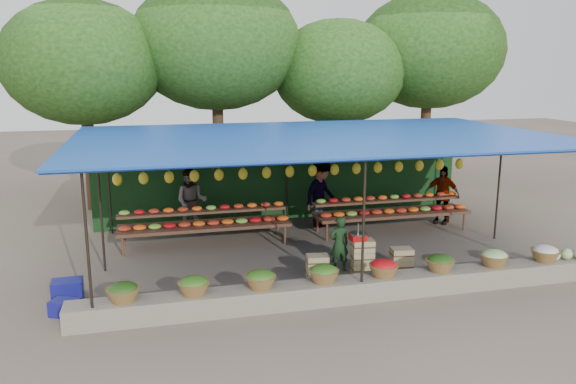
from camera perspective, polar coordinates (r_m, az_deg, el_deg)
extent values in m
plane|color=brown|center=(13.44, 2.90, -6.24)|extent=(60.00, 60.00, 0.00)
cube|color=#71695A|center=(10.94, 7.17, -9.71)|extent=(10.60, 0.55, 0.40)
cylinder|color=black|center=(9.77, -19.68, -5.64)|extent=(0.05, 0.05, 2.80)
cylinder|color=black|center=(10.41, 7.65, -3.88)|extent=(0.05, 0.05, 2.80)
cylinder|color=black|center=(12.55, -18.49, -1.59)|extent=(0.05, 0.05, 2.80)
cylinder|color=black|center=(15.15, 20.61, 0.61)|extent=(0.05, 0.05, 2.80)
cylinder|color=black|center=(15.38, -17.74, 0.98)|extent=(0.05, 0.05, 2.80)
cylinder|color=black|center=(15.79, -0.11, 1.88)|extent=(0.05, 0.05, 2.80)
cylinder|color=black|center=(17.56, 15.29, 2.52)|extent=(0.05, 0.05, 2.80)
cube|color=#1644AB|center=(12.81, 3.04, 5.70)|extent=(10.80, 6.60, 0.04)
cube|color=#1644AB|center=(10.96, 6.11, 3.53)|extent=(10.80, 2.19, 0.26)
cube|color=#1644AB|center=(14.74, 0.74, 5.91)|extent=(10.80, 2.19, 0.26)
cylinder|color=gray|center=(14.25, 1.35, 3.24)|extent=(9.60, 0.01, 0.01)
ellipsoid|color=yellow|center=(13.82, -16.95, 1.22)|extent=(0.23, 0.17, 0.30)
ellipsoid|color=yellow|center=(13.80, -14.47, 1.36)|extent=(0.23, 0.17, 0.30)
ellipsoid|color=yellow|center=(13.81, -11.98, 1.49)|extent=(0.23, 0.17, 0.30)
ellipsoid|color=yellow|center=(13.84, -9.50, 1.62)|extent=(0.23, 0.17, 0.30)
ellipsoid|color=yellow|center=(13.90, -7.03, 1.74)|extent=(0.23, 0.17, 0.30)
ellipsoid|color=yellow|center=(13.98, -4.59, 1.86)|extent=(0.23, 0.17, 0.30)
ellipsoid|color=yellow|center=(14.09, -2.19, 1.98)|extent=(0.23, 0.17, 0.30)
ellipsoid|color=yellow|center=(14.23, 0.18, 2.09)|extent=(0.23, 0.17, 0.30)
ellipsoid|color=yellow|center=(14.38, 2.50, 2.19)|extent=(0.23, 0.17, 0.30)
ellipsoid|color=yellow|center=(14.56, 4.76, 2.29)|extent=(0.23, 0.17, 0.30)
ellipsoid|color=yellow|center=(14.77, 6.97, 2.38)|extent=(0.23, 0.17, 0.30)
ellipsoid|color=yellow|center=(14.99, 9.11, 2.46)|extent=(0.23, 0.17, 0.30)
ellipsoid|color=yellow|center=(15.23, 11.19, 2.54)|extent=(0.23, 0.17, 0.30)
ellipsoid|color=yellow|center=(15.50, 13.20, 2.62)|extent=(0.23, 0.17, 0.30)
ellipsoid|color=yellow|center=(15.78, 15.15, 2.69)|extent=(0.23, 0.17, 0.30)
ellipsoid|color=yellow|center=(16.08, 17.02, 2.75)|extent=(0.23, 0.17, 0.30)
ellipsoid|color=#244B14|center=(10.13, -16.42, -9.45)|extent=(0.52, 0.52, 0.23)
ellipsoid|color=#36691C|center=(10.13, -9.55, -9.08)|extent=(0.52, 0.52, 0.23)
ellipsoid|color=#36691C|center=(10.28, -2.80, -8.59)|extent=(0.52, 0.52, 0.23)
ellipsoid|color=#36691C|center=(10.56, 3.66, -8.01)|extent=(0.52, 0.52, 0.23)
ellipsoid|color=red|center=(10.97, 9.69, -7.38)|extent=(0.52, 0.52, 0.23)
ellipsoid|color=#244B14|center=(11.49, 15.22, -6.72)|extent=(0.52, 0.52, 0.23)
ellipsoid|color=#A1C77C|center=(12.10, 20.22, -6.08)|extent=(0.52, 0.52, 0.23)
ellipsoid|color=beige|center=(12.80, 24.69, -5.46)|extent=(0.52, 0.52, 0.23)
cube|color=#17401B|center=(16.06, -0.32, 1.51)|extent=(10.60, 0.06, 2.50)
cylinder|color=#321D12|center=(18.19, -19.55, 4.44)|extent=(0.36, 0.36, 3.97)
ellipsoid|color=#12360E|center=(18.04, -20.14, 12.25)|extent=(4.77, 4.77, 3.69)
cylinder|color=#321D12|center=(18.61, -7.10, 6.03)|extent=(0.36, 0.36, 4.48)
ellipsoid|color=#12360E|center=(18.51, -7.34, 14.67)|extent=(5.39, 5.39, 4.17)
cylinder|color=#321D12|center=(19.27, 4.98, 5.15)|extent=(0.36, 0.36, 3.71)
ellipsoid|color=#12360E|center=(19.11, 5.11, 12.06)|extent=(4.47, 4.47, 3.45)
cylinder|color=#321D12|center=(20.98, 13.76, 6.32)|extent=(0.36, 0.36, 4.35)
ellipsoid|color=#12360E|center=(20.88, 14.16, 13.75)|extent=(5.24, 5.24, 4.05)
cube|color=#46281C|center=(14.05, -8.47, -3.39)|extent=(4.20, 0.95, 0.08)
cube|color=#46281C|center=(14.26, -8.63, -1.98)|extent=(4.20, 0.35, 0.06)
cylinder|color=#46281C|center=(13.70, -16.43, -5.29)|extent=(0.06, 0.06, 0.50)
cylinder|color=#46281C|center=(14.05, -0.31, -4.31)|extent=(0.06, 0.06, 0.50)
cylinder|color=#46281C|center=(14.46, -16.33, -4.34)|extent=(0.06, 0.06, 0.50)
cylinder|color=#46281C|center=(14.79, -1.05, -3.44)|extent=(0.06, 0.06, 0.50)
ellipsoid|color=#B7301A|center=(13.83, -16.28, -3.58)|extent=(0.31, 0.26, 0.13)
ellipsoid|color=#7AB437|center=(14.20, -16.29, -2.04)|extent=(0.26, 0.22, 0.12)
ellipsoid|color=#F35C15|center=(13.82, -14.83, -3.51)|extent=(0.31, 0.26, 0.13)
ellipsoid|color=red|center=(14.19, -14.88, -1.97)|extent=(0.26, 0.22, 0.12)
ellipsoid|color=#7AB437|center=(13.82, -13.38, -3.43)|extent=(0.31, 0.26, 0.13)
ellipsoid|color=#B7301A|center=(14.19, -13.47, -1.90)|extent=(0.26, 0.22, 0.12)
ellipsoid|color=red|center=(13.83, -11.93, -3.36)|extent=(0.31, 0.26, 0.13)
ellipsoid|color=#F35C15|center=(14.19, -12.05, -1.82)|extent=(0.26, 0.22, 0.12)
ellipsoid|color=#B7301A|center=(13.84, -10.48, -3.28)|extent=(0.31, 0.26, 0.13)
ellipsoid|color=#B7301A|center=(14.20, -10.64, -1.74)|extent=(0.26, 0.22, 0.12)
ellipsoid|color=#F35C15|center=(13.86, -9.04, -3.19)|extent=(0.31, 0.26, 0.13)
ellipsoid|color=#F35C15|center=(14.23, -9.24, -1.67)|extent=(0.26, 0.22, 0.12)
ellipsoid|color=#B7301A|center=(13.90, -7.60, -3.11)|extent=(0.31, 0.26, 0.13)
ellipsoid|color=#7AB437|center=(14.26, -7.84, -1.59)|extent=(0.26, 0.22, 0.12)
ellipsoid|color=#F35C15|center=(13.94, -6.17, -3.02)|extent=(0.31, 0.26, 0.13)
ellipsoid|color=red|center=(14.30, -6.44, -1.51)|extent=(0.26, 0.22, 0.12)
ellipsoid|color=#7AB437|center=(13.99, -4.74, -2.94)|extent=(0.31, 0.26, 0.13)
ellipsoid|color=#B7301A|center=(14.35, -5.06, -1.43)|extent=(0.26, 0.22, 0.12)
ellipsoid|color=red|center=(14.04, -3.33, -2.85)|extent=(0.31, 0.26, 0.13)
ellipsoid|color=#F35C15|center=(14.40, -3.68, -1.35)|extent=(0.26, 0.22, 0.12)
ellipsoid|color=#B7301A|center=(14.11, -1.94, -2.76)|extent=(0.31, 0.26, 0.13)
ellipsoid|color=#B7301A|center=(14.47, -2.32, -1.27)|extent=(0.26, 0.22, 0.12)
ellipsoid|color=#F35C15|center=(14.18, -0.55, -2.67)|extent=(0.31, 0.26, 0.13)
ellipsoid|color=#F35C15|center=(14.54, -0.97, -1.19)|extent=(0.26, 0.22, 0.12)
cube|color=#46281C|center=(15.32, 10.48, -2.12)|extent=(4.20, 0.95, 0.08)
cube|color=#46281C|center=(15.52, 10.06, -0.85)|extent=(4.20, 0.35, 0.06)
cylinder|color=#46281C|center=(14.34, 3.97, -3.99)|extent=(0.06, 0.06, 0.50)
cylinder|color=#46281C|center=(15.95, 17.44, -2.84)|extent=(0.06, 0.06, 0.50)
cylinder|color=#46281C|center=(15.07, 3.03, -3.15)|extent=(0.06, 0.06, 0.50)
cylinder|color=#46281C|center=(16.61, 16.01, -2.15)|extent=(0.06, 0.06, 0.50)
ellipsoid|color=#B7301A|center=(14.49, 3.88, -2.37)|extent=(0.31, 0.26, 0.13)
ellipsoid|color=#7AB437|center=(14.84, 3.36, -0.93)|extent=(0.26, 0.22, 0.12)
ellipsoid|color=#F35C15|center=(14.60, 5.18, -2.28)|extent=(0.31, 0.26, 0.13)
ellipsoid|color=red|center=(14.94, 4.64, -0.86)|extent=(0.26, 0.22, 0.12)
ellipsoid|color=#7AB437|center=(14.71, 6.47, -2.19)|extent=(0.31, 0.26, 0.13)
ellipsoid|color=#B7301A|center=(15.06, 5.90, -0.78)|extent=(0.26, 0.22, 0.12)
ellipsoid|color=red|center=(14.84, 7.74, -2.10)|extent=(0.31, 0.26, 0.13)
ellipsoid|color=#F35C15|center=(15.18, 7.14, -0.70)|extent=(0.26, 0.22, 0.12)
ellipsoid|color=#B7301A|center=(14.97, 8.99, -2.01)|extent=(0.31, 0.26, 0.13)
ellipsoid|color=#B7301A|center=(15.31, 8.37, -0.63)|extent=(0.26, 0.22, 0.12)
ellipsoid|color=#F35C15|center=(15.11, 10.21, -1.93)|extent=(0.31, 0.26, 0.13)
ellipsoid|color=#F35C15|center=(15.44, 9.57, -0.55)|extent=(0.26, 0.22, 0.12)
ellipsoid|color=#B7301A|center=(15.25, 11.41, -1.84)|extent=(0.31, 0.26, 0.13)
ellipsoid|color=#7AB437|center=(15.58, 10.75, -0.48)|extent=(0.26, 0.22, 0.12)
ellipsoid|color=#F35C15|center=(15.40, 12.59, -1.75)|extent=(0.31, 0.26, 0.13)
ellipsoid|color=red|center=(15.73, 11.91, -0.41)|extent=(0.26, 0.22, 0.12)
ellipsoid|color=#7AB437|center=(15.56, 13.74, -1.66)|extent=(0.31, 0.26, 0.13)
ellipsoid|color=#B7301A|center=(15.89, 13.04, -0.34)|extent=(0.26, 0.22, 0.12)
ellipsoid|color=red|center=(15.72, 14.87, -1.58)|extent=(0.31, 0.26, 0.13)
ellipsoid|color=#F35C15|center=(16.05, 14.16, -0.27)|extent=(0.26, 0.22, 0.12)
ellipsoid|color=#B7301A|center=(15.89, 15.98, -1.50)|extent=(0.31, 0.26, 0.13)
ellipsoid|color=#B7301A|center=(16.21, 15.25, -0.20)|extent=(0.26, 0.22, 0.12)
ellipsoid|color=#F35C15|center=(16.07, 17.06, -1.41)|extent=(0.31, 0.26, 0.13)
ellipsoid|color=#F35C15|center=(16.38, 16.32, -0.13)|extent=(0.26, 0.22, 0.12)
cube|color=#A08C5B|center=(11.86, 3.01, -8.20)|extent=(0.49, 0.39, 0.25)
cube|color=#A08C5B|center=(11.77, 3.03, -7.02)|extent=(0.49, 0.39, 0.25)
cube|color=#A08C5B|center=(12.18, 7.56, -7.74)|extent=(0.49, 0.39, 0.25)
cube|color=#A08C5B|center=(12.09, 7.59, -6.58)|extent=(0.49, 0.39, 0.25)
cube|color=#A08C5B|center=(12.01, 7.63, -5.41)|extent=(0.49, 0.39, 0.25)
cube|color=#A08C5B|center=(12.52, 11.42, -7.30)|extent=(0.49, 0.39, 0.25)
cube|color=#A08C5B|center=(12.44, 11.47, -6.17)|extent=(0.49, 0.39, 0.25)
cube|color=red|center=(11.91, 7.12, -4.58)|extent=(0.33, 0.28, 0.13)
cylinder|color=gray|center=(11.88, 7.13, -4.21)|extent=(0.35, 0.35, 0.03)
cylinder|color=gray|center=(11.86, 7.14, -3.72)|extent=(0.03, 0.03, 0.24)
imported|color=#163216|center=(12.15, 5.22, -5.29)|extent=(0.46, 0.32, 1.23)
imported|color=slate|center=(15.03, -9.77, -0.94)|extent=(0.99, 0.86, 1.73)
imported|color=slate|center=(15.42, 3.35, -0.17)|extent=(1.38, 1.27, 1.87)
imported|color=slate|center=(16.35, 15.37, -0.26)|extent=(1.00, 0.93, 1.65)
cube|color=navy|center=(10.95, -21.73, -10.85)|extent=(0.57, 0.50, 0.28)
cube|color=navy|center=(11.73, -21.49, -9.11)|extent=(0.58, 0.43, 0.34)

